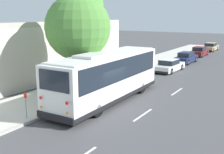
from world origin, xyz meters
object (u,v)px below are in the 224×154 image
Objects in this scene: shuttle_bus at (107,75)px; parked_sedan_navy at (186,58)px; parked_sedan_maroon at (199,52)px; street_tree at (79,23)px; parked_sedan_white at (169,66)px; sign_post_near at (26,105)px; sign_post_far at (43,98)px; parked_sedan_tan at (211,47)px.

shuttle_bus is 18.15m from parked_sedan_navy.
parked_sedan_maroon is 25.09m from street_tree.
shuttle_bus is 1.36× the size of street_tree.
street_tree reaches higher than shuttle_bus.
parked_sedan_white is at bearing -0.01° from shuttle_bus.
parked_sedan_navy is 3.14× the size of sign_post_near.
sign_post_far is (-4.16, 1.80, -0.82)m from shuttle_bus.
shuttle_bus is 32.03m from parked_sedan_tan.
sign_post_far is at bearing -168.98° from street_tree.
parked_sedan_maroon reaches higher than parked_sedan_white.
shuttle_bus is 2.31× the size of parked_sedan_tan.
parked_sedan_tan is 31.87m from street_tree.
parked_sedan_navy is 1.00× the size of parked_sedan_tan.
street_tree is at bearing 11.02° from sign_post_far.
street_tree is (0.55, 2.71, 3.33)m from shuttle_bus.
parked_sedan_tan is 37.46m from sign_post_near.
street_tree is at bearing 174.07° from parked_sedan_navy.
parked_sedan_white is 16.36m from sign_post_far.
parked_sedan_tan is (6.89, -0.01, 0.01)m from parked_sedan_maroon.
parked_sedan_maroon is (7.01, 0.24, -0.01)m from parked_sedan_navy.
shuttle_bus is 2.28× the size of parked_sedan_white.
sign_post_near is at bearing 177.35° from parked_sedan_white.
parked_sedan_maroon is at bearing 4.25° from parked_sedan_white.
parked_sedan_maroon is 30.57m from sign_post_near.
parked_sedan_navy is at bearing 3.63° from parked_sedan_white.
sign_post_far is (-16.27, 1.68, 0.42)m from parked_sedan_white.
parked_sedan_white is 1.01× the size of parked_sedan_tan.
shuttle_bus is 25.15m from parked_sedan_maroon.
parked_sedan_tan is 2.76× the size of sign_post_far.
shuttle_bus is 5.79m from sign_post_near.
parked_sedan_navy is 0.59× the size of street_tree.
parked_sedan_white is at bearing -178.10° from parked_sedan_tan.
shuttle_bus reaches higher than parked_sedan_maroon.
sign_post_far is (-4.71, -0.92, -4.15)m from street_tree.
parked_sedan_white is 6.00m from parked_sedan_navy.
parked_sedan_white is 12.70m from street_tree.
parked_sedan_tan is (13.90, 0.23, -0.01)m from parked_sedan_navy.
parked_sedan_tan is at bearing 3.71° from parked_sedan_white.
parked_sedan_navy is at bearing -4.09° from sign_post_far.
parked_sedan_maroon is at bearing -179.11° from parked_sedan_tan.
parked_sedan_tan is at bearing -2.09° from sign_post_near.
parked_sedan_maroon is at bearing 4.16° from parked_sedan_navy.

